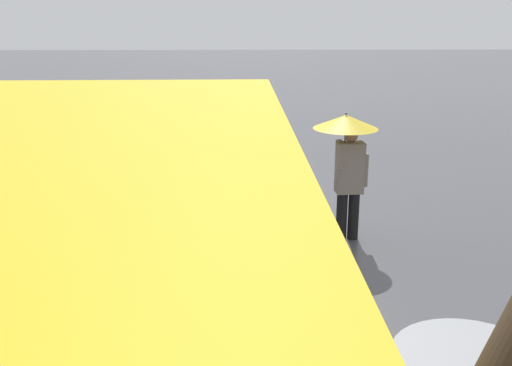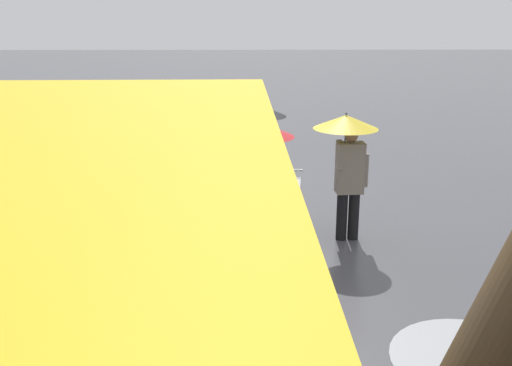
# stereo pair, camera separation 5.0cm
# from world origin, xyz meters

# --- Properties ---
(ground_plane) EXTENTS (90.00, 90.00, 0.00)m
(ground_plane) POSITION_xyz_m (0.00, 0.00, 0.00)
(ground_plane) COLOR #4C4C51
(slush_patch_near_cluster) EXTENTS (1.83, 1.83, 0.01)m
(slush_patch_near_cluster) POSITION_xyz_m (-2.72, 4.94, 0.00)
(slush_patch_near_cluster) COLOR #999BA0
(slush_patch_near_cluster) RESTS_ON ground
(slush_patch_under_van) EXTENTS (1.89, 1.89, 0.01)m
(slush_patch_under_van) POSITION_xyz_m (0.06, -2.34, 0.00)
(slush_patch_under_van) COLOR silver
(slush_patch_under_van) RESTS_ON ground
(slush_patch_mid_street) EXTENTS (2.23, 2.23, 0.01)m
(slush_patch_mid_street) POSITION_xyz_m (2.39, -3.00, 0.00)
(slush_patch_mid_street) COLOR #999BA0
(slush_patch_mid_street) RESTS_ON ground
(slush_patch_far_side) EXTENTS (2.58, 2.58, 0.01)m
(slush_patch_far_side) POSITION_xyz_m (1.16, 2.01, 0.00)
(slush_patch_far_side) COLOR #ADAFB5
(slush_patch_far_side) RESTS_ON ground
(cargo_van_parked_right) EXTENTS (2.43, 5.45, 2.60)m
(cargo_van_parked_right) POSITION_xyz_m (3.92, 0.82, 1.18)
(cargo_van_parked_right) COLOR #B7BABF
(cargo_van_parked_right) RESTS_ON ground
(shopping_cart_vendor) EXTENTS (0.63, 0.87, 1.04)m
(shopping_cart_vendor) POSITION_xyz_m (-0.86, 1.00, 0.57)
(shopping_cart_vendor) COLOR #B2B2B7
(shopping_cart_vendor) RESTS_ON ground
(hand_dolly_boxes) EXTENTS (0.69, 0.82, 1.32)m
(hand_dolly_boxes) POSITION_xyz_m (0.27, 1.21, 0.69)
(hand_dolly_boxes) COLOR #515156
(hand_dolly_boxes) RESTS_ON ground
(pedestrian_pink_side) EXTENTS (1.04, 1.04, 2.15)m
(pedestrian_pink_side) POSITION_xyz_m (-0.40, 1.98, 1.58)
(pedestrian_pink_side) COLOR black
(pedestrian_pink_side) RESTS_ON ground
(pedestrian_black_side) EXTENTS (1.04, 1.04, 2.15)m
(pedestrian_black_side) POSITION_xyz_m (0.60, -0.12, 1.58)
(pedestrian_black_side) COLOR black
(pedestrian_black_side) RESTS_ON ground
(pedestrian_white_side) EXTENTS (1.04, 1.04, 2.15)m
(pedestrian_white_side) POSITION_xyz_m (-0.36, 0.19, 1.58)
(pedestrian_white_side) COLOR black
(pedestrian_white_side) RESTS_ON ground
(pedestrian_far_side) EXTENTS (1.04, 1.04, 2.15)m
(pedestrian_far_side) POSITION_xyz_m (-1.83, 1.34, 1.58)
(pedestrian_far_side) COLOR black
(pedestrian_far_side) RESTS_ON ground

